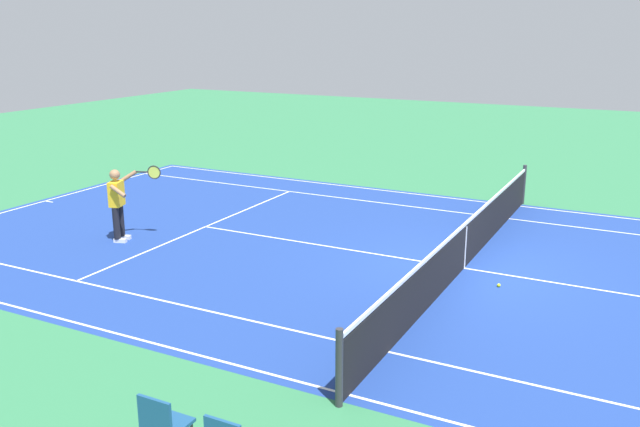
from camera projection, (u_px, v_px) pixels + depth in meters
ground_plane at (464, 268)px, 13.73m from camera, size 60.00×60.00×0.00m
court_slab at (464, 268)px, 13.73m from camera, size 24.20×11.40×0.00m
court_line_markings at (464, 268)px, 13.73m from camera, size 23.85×11.05×0.01m
tennis_net at (465, 245)px, 13.60m from camera, size 0.10×11.70×1.08m
tennis_player_near at (119, 201)px, 15.25m from camera, size 0.95×0.90×1.70m
tennis_ball at (499, 285)px, 12.74m from camera, size 0.07×0.07×0.07m
spectator_chair_6 at (163, 423)px, 7.46m from camera, size 0.44×0.44×0.88m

